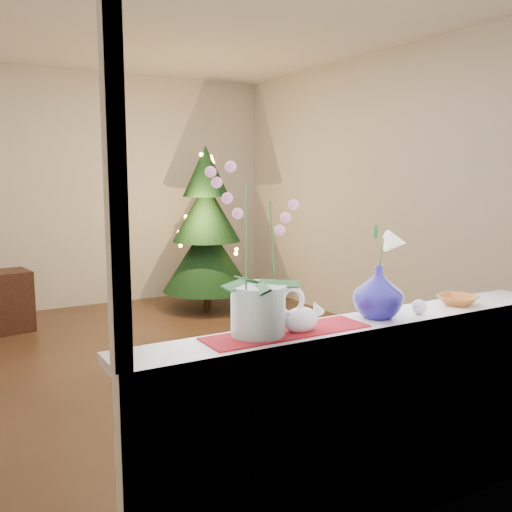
{
  "coord_description": "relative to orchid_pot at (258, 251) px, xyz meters",
  "views": [
    {
      "loc": [
        -1.59,
        -4.21,
        1.55
      ],
      "look_at": [
        0.04,
        -1.4,
        1.08
      ],
      "focal_mm": 40.0,
      "sensor_mm": 36.0,
      "label": 1
    }
  ],
  "objects": [
    {
      "name": "wall_front",
      "position": [
        0.5,
        -0.15,
        0.09
      ],
      "size": [
        4.5,
        0.1,
        2.7
      ],
      "primitive_type": "cube",
      "color": "beige",
      "rests_on": "ground"
    },
    {
      "name": "wall_back",
      "position": [
        0.5,
        4.85,
        0.09
      ],
      "size": [
        4.5,
        0.1,
        2.7
      ],
      "primitive_type": "cube",
      "color": "beige",
      "rests_on": "ground"
    },
    {
      "name": "blue_vase",
      "position": [
        0.6,
        -0.01,
        -0.2
      ],
      "size": [
        0.28,
        0.28,
        0.26
      ],
      "primitive_type": "imported",
      "rotation": [
        0.0,
        0.0,
        -0.12
      ],
      "color": "#120E61",
      "rests_on": "windowsill"
    },
    {
      "name": "window_apron",
      "position": [
        0.5,
        -0.11,
        -0.82
      ],
      "size": [
        2.2,
        0.08,
        0.88
      ],
      "primitive_type": "cube",
      "color": "white",
      "rests_on": "ground"
    },
    {
      "name": "amber_dish",
      "position": [
        1.11,
        -0.02,
        -0.32
      ],
      "size": [
        0.2,
        0.2,
        0.04
      ],
      "primitive_type": "imported",
      "rotation": [
        0.0,
        0.0,
        0.32
      ],
      "color": "#AC5D20",
      "rests_on": "windowsill"
    },
    {
      "name": "ceiling",
      "position": [
        0.5,
        2.35,
        1.44
      ],
      "size": [
        5.0,
        5.0,
        0.0
      ],
      "primitive_type": "plane",
      "color": "white",
      "rests_on": "wall_back"
    },
    {
      "name": "runner",
      "position": [
        0.12,
        -0.02,
        -0.33
      ],
      "size": [
        0.7,
        0.2,
        0.01
      ],
      "primitive_type": "cube",
      "color": "maroon",
      "rests_on": "windowsill"
    },
    {
      "name": "window_frame",
      "position": [
        0.5,
        -0.12,
        0.44
      ],
      "size": [
        2.22,
        0.06,
        1.6
      ],
      "primitive_type": null,
      "color": "white",
      "rests_on": "windowsill"
    },
    {
      "name": "windowsill",
      "position": [
        0.5,
        -0.02,
        -0.36
      ],
      "size": [
        2.2,
        0.26,
        0.04
      ],
      "primitive_type": "cube",
      "color": "white",
      "rests_on": "window_apron"
    },
    {
      "name": "wall_right",
      "position": [
        2.75,
        2.35,
        0.09
      ],
      "size": [
        0.1,
        5.0,
        2.7
      ],
      "primitive_type": "cube",
      "color": "beige",
      "rests_on": "ground"
    },
    {
      "name": "ground",
      "position": [
        0.5,
        2.35,
        -1.26
      ],
      "size": [
        5.0,
        5.0,
        0.0
      ],
      "primitive_type": "plane",
      "color": "#3B2518",
      "rests_on": "ground"
    },
    {
      "name": "orchid_pot",
      "position": [
        0.0,
        0.0,
        0.0
      ],
      "size": [
        0.3,
        0.3,
        0.67
      ],
      "primitive_type": null,
      "rotation": [
        0.0,
        0.0,
        0.41
      ],
      "color": "white",
      "rests_on": "windowsill"
    },
    {
      "name": "xmas_tree",
      "position": [
        1.65,
        4.0,
        -0.33
      ],
      "size": [
        1.24,
        1.24,
        1.85
      ],
      "primitive_type": null,
      "rotation": [
        0.0,
        0.0,
        -0.26
      ],
      "color": "black",
      "rests_on": "ground"
    },
    {
      "name": "lily",
      "position": [
        0.6,
        -0.01,
        0.03
      ],
      "size": [
        0.15,
        0.08,
        0.2
      ],
      "primitive_type": null,
      "color": "white",
      "rests_on": "blue_vase"
    },
    {
      "name": "swan",
      "position": [
        0.18,
        -0.04,
        -0.25
      ],
      "size": [
        0.23,
        0.17,
        0.18
      ],
      "primitive_type": null,
      "rotation": [
        0.0,
        0.0,
        0.38
      ],
      "color": "white",
      "rests_on": "windowsill"
    },
    {
      "name": "paperweight",
      "position": [
        0.8,
        -0.06,
        -0.3
      ],
      "size": [
        0.07,
        0.07,
        0.07
      ],
      "primitive_type": "sphere",
      "rotation": [
        0.0,
        0.0,
        -0.04
      ],
      "color": "silver",
      "rests_on": "windowsill"
    }
  ]
}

